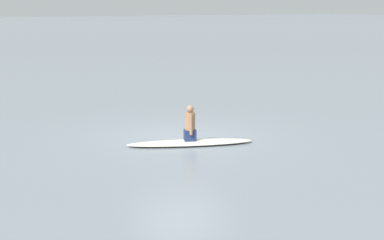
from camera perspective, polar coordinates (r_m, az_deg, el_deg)
name	(u,v)px	position (r m, az deg, el deg)	size (l,w,h in m)	color
ground_plane	(181,137)	(16.19, -1.10, -1.68)	(400.00, 400.00, 0.00)	gray
surfboard	(190,143)	(15.28, -0.19, -2.21)	(3.31, 0.67, 0.12)	silver
person_paddler	(190,125)	(15.17, -0.19, -0.45)	(0.38, 0.40, 0.92)	navy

